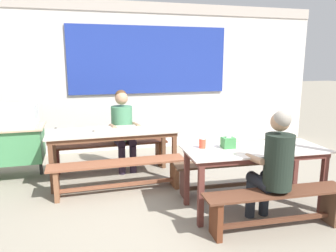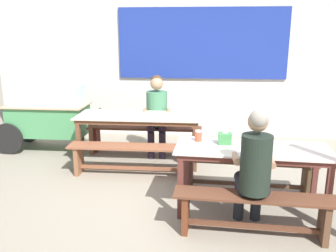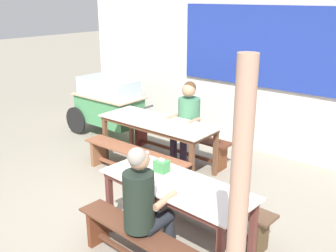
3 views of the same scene
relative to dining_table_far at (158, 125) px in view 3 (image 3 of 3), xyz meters
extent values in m
plane|color=gray|center=(0.70, -1.26, -0.68)|extent=(40.00, 40.00, 0.00)
cube|color=silver|center=(0.70, 1.67, 0.64)|extent=(7.57, 0.12, 2.65)
cube|color=navy|center=(0.92, 1.58, 1.09)|extent=(3.11, 0.03, 1.28)
cube|color=beige|center=(0.00, 0.00, 0.06)|extent=(1.88, 0.73, 0.02)
cube|color=brown|center=(0.00, 0.00, 0.02)|extent=(1.80, 0.67, 0.06)
cube|color=brown|center=(0.86, 0.31, -0.34)|extent=(0.06, 0.06, 0.68)
cube|color=brown|center=(0.86, -0.29, -0.34)|extent=(0.06, 0.06, 0.68)
cube|color=brown|center=(-0.86, 0.29, -0.34)|extent=(0.06, 0.06, 0.68)
cube|color=brown|center=(-0.86, -0.31, -0.34)|extent=(0.06, 0.06, 0.68)
cube|color=silver|center=(1.50, -1.44, 0.06)|extent=(1.69, 0.75, 0.02)
cube|color=brown|center=(1.50, -1.44, 0.02)|extent=(1.61, 0.69, 0.06)
cube|color=brown|center=(2.26, -1.21, -0.34)|extent=(0.06, 0.06, 0.68)
cube|color=brown|center=(0.77, -1.13, -0.34)|extent=(0.06, 0.06, 0.68)
cube|color=brown|center=(0.74, -1.67, -0.34)|extent=(0.06, 0.06, 0.68)
cube|color=#5A2D1B|center=(0.00, 0.52, -0.26)|extent=(1.90, 0.31, 0.03)
cube|color=brown|center=(0.83, 0.52, -0.48)|extent=(0.06, 0.26, 0.41)
cube|color=maroon|center=(-0.83, 0.51, -0.48)|extent=(0.06, 0.26, 0.41)
cube|color=#5A2D1B|center=(0.00, 0.52, -0.58)|extent=(1.62, 0.06, 0.04)
cube|color=brown|center=(0.00, -0.52, -0.26)|extent=(1.83, 0.33, 0.03)
cube|color=brown|center=(0.80, -0.51, -0.48)|extent=(0.06, 0.27, 0.41)
cube|color=brown|center=(-0.79, -0.52, -0.48)|extent=(0.06, 0.27, 0.41)
cube|color=brown|center=(0.00, -0.52, -0.58)|extent=(1.55, 0.06, 0.04)
cube|color=brown|center=(1.53, -0.92, -0.26)|extent=(1.68, 0.36, 0.03)
cube|color=#4F3B24|center=(2.24, -0.96, -0.48)|extent=(0.07, 0.23, 0.40)
cube|color=brown|center=(0.82, -0.89, -0.48)|extent=(0.07, 0.23, 0.40)
cube|color=brown|center=(1.53, -0.92, -0.58)|extent=(1.39, 0.12, 0.04)
cube|color=#573221|center=(1.47, -1.95, -0.26)|extent=(1.58, 0.37, 0.02)
cube|color=#5E2E1A|center=(0.81, -1.92, -0.48)|extent=(0.07, 0.25, 0.41)
cube|color=#489158|center=(-1.66, 0.52, -0.17)|extent=(1.27, 0.64, 0.51)
cube|color=silver|center=(-1.66, 0.52, 0.26)|extent=(1.14, 0.57, 0.34)
cube|color=tan|center=(-1.66, 0.52, 0.10)|extent=(1.35, 0.72, 0.02)
cylinder|color=black|center=(-2.24, 0.87, -0.42)|extent=(0.52, 0.05, 0.52)
cylinder|color=black|center=(-2.24, 0.17, -0.42)|extent=(0.52, 0.05, 0.52)
cylinder|color=#333333|center=(-1.09, 0.52, -0.55)|extent=(0.05, 0.05, 0.26)
cylinder|color=#3F3F3F|center=(-0.85, 0.52, -0.02)|extent=(0.04, 0.63, 0.04)
cylinder|color=#20252C|center=(1.55, -1.62, -0.47)|extent=(0.11, 0.11, 0.43)
cylinder|color=#20252C|center=(1.37, -1.62, -0.47)|extent=(0.11, 0.11, 0.43)
cylinder|color=#20252C|center=(1.55, -1.79, -0.20)|extent=(0.14, 0.37, 0.13)
cylinder|color=#20252C|center=(1.37, -1.79, -0.20)|extent=(0.14, 0.37, 0.13)
cylinder|color=black|center=(1.47, -1.95, 0.08)|extent=(0.29, 0.29, 0.57)
sphere|color=tan|center=(1.47, -1.93, 0.49)|extent=(0.19, 0.19, 0.19)
sphere|color=gray|center=(1.47, -1.96, 0.52)|extent=(0.18, 0.18, 0.18)
cylinder|color=tan|center=(1.63, -1.77, 0.06)|extent=(0.08, 0.31, 0.10)
cylinder|color=tan|center=(1.30, -1.78, 0.06)|extent=(0.08, 0.31, 0.10)
cylinder|color=#281E2E|center=(0.15, 0.20, -0.47)|extent=(0.11, 0.11, 0.43)
cylinder|color=#281E2E|center=(0.33, 0.22, -0.47)|extent=(0.11, 0.11, 0.43)
cylinder|color=#281E2E|center=(0.13, 0.35, -0.20)|extent=(0.17, 0.36, 0.13)
cylinder|color=#281E2E|center=(0.31, 0.37, -0.20)|extent=(0.17, 0.36, 0.13)
cylinder|color=#407855|center=(0.21, 0.52, 0.07)|extent=(0.34, 0.34, 0.56)
sphere|color=tan|center=(0.21, 0.50, 0.49)|extent=(0.21, 0.21, 0.21)
sphere|color=#4C331E|center=(0.20, 0.53, 0.52)|extent=(0.19, 0.19, 0.19)
cylinder|color=tan|center=(0.03, 0.32, 0.06)|extent=(0.10, 0.31, 0.09)
cylinder|color=tan|center=(0.42, 0.36, 0.06)|extent=(0.10, 0.31, 0.08)
cube|color=#3C8546|center=(1.21, -1.33, 0.14)|extent=(0.15, 0.12, 0.13)
cube|color=white|center=(1.21, -1.33, 0.21)|extent=(0.06, 0.04, 0.02)
cylinder|color=#E34B32|center=(0.91, -1.25, 0.13)|extent=(0.08, 0.08, 0.11)
cylinder|color=white|center=(0.91, -1.25, 0.19)|extent=(0.07, 0.07, 0.02)
cylinder|color=silver|center=(-0.21, 0.02, 0.09)|extent=(0.16, 0.16, 0.04)
cylinder|color=tan|center=(2.75, -2.43, 0.46)|extent=(0.12, 0.12, 2.28)
camera|label=1|loc=(-0.46, -4.66, 1.09)|focal=34.33mm
camera|label=2|loc=(0.95, -5.19, 1.28)|focal=38.21mm
camera|label=3|loc=(3.72, -4.27, 1.88)|focal=42.18mm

